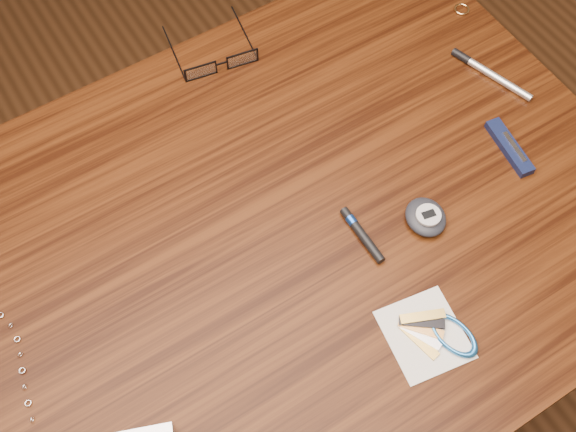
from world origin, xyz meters
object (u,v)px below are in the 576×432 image
Objects in this scene: eyeglasses at (220,62)px; notepad_keys at (438,334)px; pedometer at (426,217)px; silver_pen at (485,71)px; desk at (264,276)px; pocket_knife at (510,147)px.

notepad_keys is (0.01, -0.49, -0.01)m from eyeglasses.
silver_pen is (0.22, 0.15, -0.01)m from pedometer.
desk is 0.27m from notepad_keys.
eyeglasses reaches higher than notepad_keys.
pocket_knife is at bearing -115.94° from silver_pen.
eyeglasses is 1.02× the size of silver_pen.
pocket_knife is (0.36, -0.06, 0.11)m from desk.
pocket_knife is at bearing -52.19° from eyeglasses.
eyeglasses is 1.20× the size of notepad_keys.
silver_pen is at bearing 33.77° from pedometer.
desk is at bearing 170.82° from pocket_knife.
pedometer is 0.15m from notepad_keys.
silver_pen reaches higher than desk.
notepad_keys reaches higher than desk.
eyeglasses reaches higher than desk.
pocket_knife reaches higher than notepad_keys.
notepad_keys is at bearing -62.51° from desk.
desk is 14.75× the size of pedometer.
desk is at bearing 117.49° from notepad_keys.
eyeglasses is at bearing 146.28° from silver_pen.
desk is 0.44m from silver_pen.
pocket_knife is (0.24, 0.16, 0.00)m from notepad_keys.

